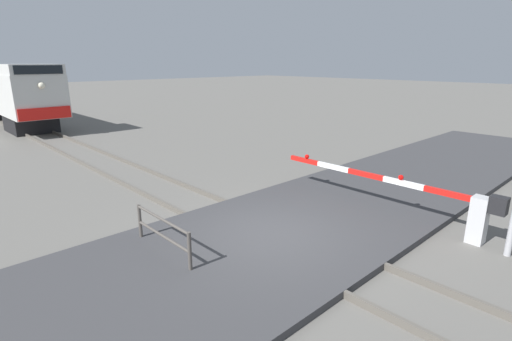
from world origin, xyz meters
TOP-DOWN VIEW (x-y plane):
  - ground_plane at (0.00, 0.00)m, footprint 160.00×160.00m
  - rail_track_left at (-0.72, 0.00)m, footprint 0.08×80.00m
  - rail_track_right at (0.72, 0.00)m, footprint 0.08×80.00m
  - road_surface at (0.00, 0.00)m, footprint 36.00×5.10m
  - locomotive at (0.00, 24.21)m, footprint 2.76×14.74m
  - crossing_gate at (3.39, -2.50)m, footprint 0.36×6.30m
  - guard_railing at (-2.32, 0.98)m, footprint 0.08×2.12m

SIDE VIEW (x-z plane):
  - ground_plane at x=0.00m, z-range 0.00..0.00m
  - rail_track_left at x=-0.72m, z-range 0.00..0.15m
  - rail_track_right at x=0.72m, z-range 0.00..0.15m
  - road_surface at x=0.00m, z-range 0.00..0.15m
  - guard_railing at x=-2.32m, z-range 0.13..1.08m
  - crossing_gate at x=3.39m, z-range 0.16..1.40m
  - locomotive at x=0.00m, z-range 0.06..4.03m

